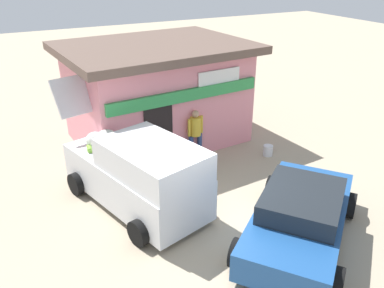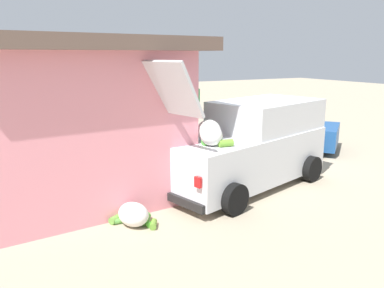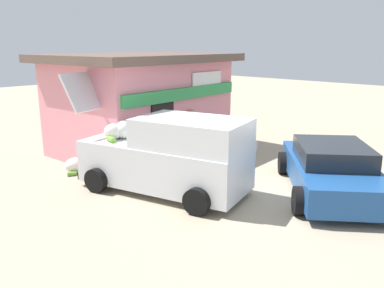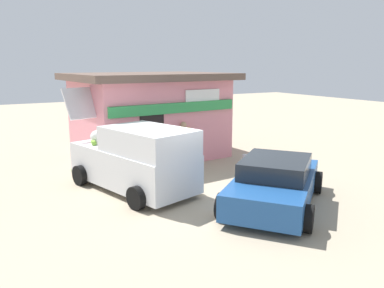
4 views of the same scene
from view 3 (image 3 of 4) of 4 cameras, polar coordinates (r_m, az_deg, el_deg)
ground_plane at (r=9.99m, az=6.60°, el=-7.03°), size 60.00×60.00×0.00m
storefront_bar at (r=13.67m, az=-7.48°, el=6.07°), size 6.31×5.01×3.31m
delivery_van at (r=9.73m, az=-3.26°, el=-1.62°), size 2.93×5.01×2.90m
parked_sedan at (r=10.33m, az=19.54°, el=-3.52°), size 4.40×4.02×1.26m
vendor_standing at (r=12.57m, az=-0.06°, el=2.03°), size 0.56×0.39×1.64m
customer_bending at (r=11.35m, az=-5.53°, el=0.33°), size 0.72×0.68×1.48m
unloaded_banana_pile at (r=11.93m, az=-16.65°, el=-3.02°), size 0.77×0.78×0.42m
paint_bucket at (r=13.87m, az=8.86°, el=-0.26°), size 0.31×0.31×0.34m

